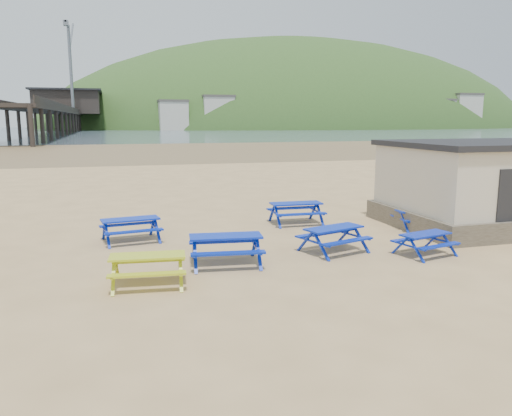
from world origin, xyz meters
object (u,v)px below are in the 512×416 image
object	(u,v)px
picnic_table_blue_b	(296,213)
picnic_table_yellow	(148,270)
picnic_table_blue_a	(131,230)
amenity_block	(492,184)

from	to	relation	value
picnic_table_blue_b	picnic_table_yellow	world-z (taller)	picnic_table_blue_b
picnic_table_blue_a	picnic_table_yellow	size ratio (longest dim) A/B	1.05
picnic_table_blue_b	amenity_block	distance (m)	7.41
picnic_table_blue_a	amenity_block	xyz separation A→B (m)	(13.17, -1.01, 1.18)
picnic_table_blue_b	amenity_block	bearing A→B (deg)	-15.34
picnic_table_blue_a	picnic_table_blue_b	size ratio (longest dim) A/B	1.01
picnic_table_blue_a	amenity_block	world-z (taller)	amenity_block
picnic_table_blue_a	picnic_table_blue_b	distance (m)	6.31
picnic_table_blue_b	amenity_block	xyz separation A→B (m)	(6.98, -2.21, 1.16)
picnic_table_blue_b	amenity_block	size ratio (longest dim) A/B	0.27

